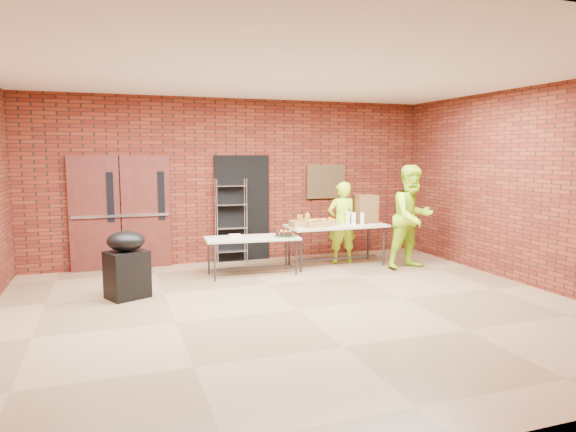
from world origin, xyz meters
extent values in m
cube|color=brown|center=(0.00, 0.00, -0.02)|extent=(8.00, 7.00, 0.04)
cube|color=silver|center=(0.00, 0.00, 3.22)|extent=(8.00, 7.00, 0.04)
cube|color=maroon|center=(0.00, 3.52, 1.60)|extent=(8.00, 0.04, 3.20)
cube|color=maroon|center=(0.00, -3.52, 1.60)|extent=(8.00, 0.04, 3.20)
cube|color=maroon|center=(4.02, 0.00, 1.60)|extent=(0.04, 7.00, 3.20)
cube|color=#471E14|center=(-2.65, 3.44, 1.05)|extent=(0.88, 0.08, 2.10)
cube|color=#471E14|center=(-1.75, 3.44, 1.05)|extent=(0.88, 0.08, 2.10)
cube|color=black|center=(-2.37, 3.39, 1.35)|extent=(0.12, 0.02, 0.90)
cube|color=black|center=(-1.47, 3.39, 1.35)|extent=(0.12, 0.02, 0.90)
cube|color=silver|center=(-2.20, 3.38, 1.00)|extent=(1.70, 0.04, 0.05)
cube|color=black|center=(0.10, 3.46, 1.05)|extent=(1.10, 0.06, 2.10)
cube|color=#46341C|center=(1.90, 3.45, 1.55)|extent=(0.85, 0.04, 0.70)
cube|color=#BFAC92|center=(-0.04, 2.20, 0.65)|extent=(1.68, 0.81, 0.04)
cube|color=#2E2F33|center=(-0.04, 2.20, 0.11)|extent=(1.45, 0.15, 0.03)
cylinder|color=#2E2F33|center=(-0.77, 2.47, 0.32)|extent=(0.03, 0.03, 0.64)
cylinder|color=#2E2F33|center=(0.68, 2.47, 0.32)|extent=(0.03, 0.03, 0.64)
cylinder|color=#2E2F33|center=(-0.77, 1.93, 0.32)|extent=(0.03, 0.03, 0.64)
cylinder|color=#2E2F33|center=(0.68, 1.93, 0.32)|extent=(0.03, 0.03, 0.64)
cube|color=#BFAC92|center=(1.69, 2.42, 0.76)|extent=(1.92, 0.82, 0.04)
cube|color=#2E2F33|center=(1.69, 2.42, 0.13)|extent=(1.70, 0.06, 0.03)
cylinder|color=#2E2F33|center=(0.84, 2.74, 0.37)|extent=(0.04, 0.04, 0.74)
cylinder|color=#2E2F33|center=(2.54, 2.74, 0.37)|extent=(0.04, 0.04, 0.74)
cylinder|color=#2E2F33|center=(0.84, 2.10, 0.37)|extent=(0.04, 0.04, 0.74)
cylinder|color=#2E2F33|center=(2.54, 2.10, 0.37)|extent=(0.04, 0.04, 0.74)
cube|color=#A67D43|center=(0.98, 2.39, 0.82)|extent=(0.44, 0.34, 0.07)
cube|color=#A67D43|center=(1.48, 2.45, 0.82)|extent=(0.41, 0.32, 0.06)
cube|color=#A67D43|center=(1.21, 2.29, 0.82)|extent=(0.46, 0.36, 0.07)
cylinder|color=#15501D|center=(0.54, 2.09, 0.68)|extent=(0.41, 0.41, 0.02)
cube|color=white|center=(-0.35, 2.22, 0.70)|extent=(0.19, 0.13, 0.06)
cube|color=brown|center=(2.33, 2.51, 1.06)|extent=(0.41, 0.37, 0.54)
cylinder|color=white|center=(1.96, 2.26, 0.90)|extent=(0.08, 0.08, 0.24)
cylinder|color=white|center=(2.15, 2.28, 0.90)|extent=(0.08, 0.08, 0.23)
cylinder|color=white|center=(1.91, 2.40, 0.91)|extent=(0.08, 0.08, 0.25)
cube|color=black|center=(-2.18, 1.39, 0.35)|extent=(0.69, 0.64, 0.71)
ellipsoid|color=black|center=(-2.18, 1.39, 0.86)|extent=(0.69, 0.65, 0.30)
imported|color=#9ED417|center=(1.86, 2.55, 0.80)|extent=(0.60, 0.41, 1.59)
imported|color=#9ED417|center=(2.91, 1.74, 0.96)|extent=(1.04, 0.87, 1.92)
camera|label=1|loc=(-2.39, -6.41, 2.13)|focal=32.00mm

